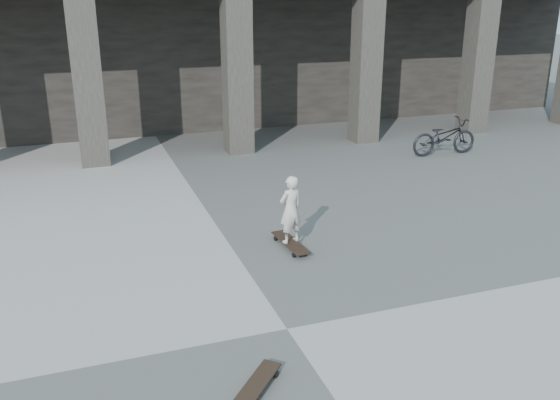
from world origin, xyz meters
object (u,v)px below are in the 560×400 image
object	(u,v)px
skateboard_spare	(257,385)
bicycle	(444,137)
longboard	(290,243)
child	(291,210)

from	to	relation	value
skateboard_spare	bicycle	distance (m)	10.46
longboard	bicycle	distance (m)	7.08
child	bicycle	distance (m)	7.07
longboard	bicycle	xyz separation A→B (m)	(5.70, 4.19, 0.38)
bicycle	child	bearing A→B (deg)	127.60
longboard	skateboard_spare	distance (m)	3.67
longboard	skateboard_spare	size ratio (longest dim) A/B	1.39
longboard	skateboard_spare	xyz separation A→B (m)	(-1.60, -3.30, -0.01)
bicycle	longboard	bearing A→B (deg)	127.60
skateboard_spare	bicycle	bearing A→B (deg)	-2.12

